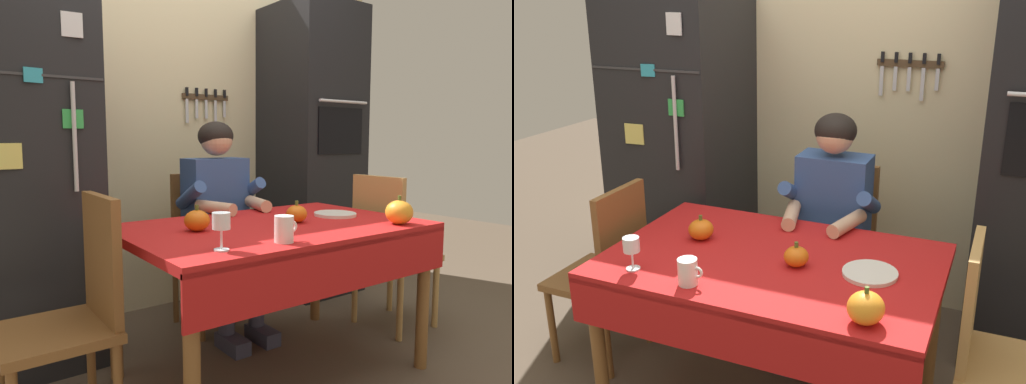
# 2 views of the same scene
# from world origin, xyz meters

# --- Properties ---
(ground_plane) EXTENTS (10.00, 10.00, 0.00)m
(ground_plane) POSITION_xyz_m (0.00, 0.00, 0.00)
(ground_plane) COLOR brown
(ground_plane) RESTS_ON ground
(back_wall_assembly) EXTENTS (3.70, 0.13, 2.60)m
(back_wall_assembly) POSITION_xyz_m (0.05, 1.35, 1.30)
(back_wall_assembly) COLOR beige
(back_wall_assembly) RESTS_ON ground
(refrigerator) EXTENTS (0.68, 0.71, 1.80)m
(refrigerator) POSITION_xyz_m (-0.95, 0.96, 0.90)
(refrigerator) COLOR black
(refrigerator) RESTS_ON ground
(wall_oven) EXTENTS (0.60, 0.64, 2.10)m
(wall_oven) POSITION_xyz_m (1.05, 1.00, 1.05)
(wall_oven) COLOR black
(wall_oven) RESTS_ON ground
(dining_table) EXTENTS (1.40, 0.90, 0.74)m
(dining_table) POSITION_xyz_m (0.00, 0.08, 0.66)
(dining_table) COLOR brown
(dining_table) RESTS_ON ground
(chair_behind_person) EXTENTS (0.40, 0.40, 0.93)m
(chair_behind_person) POSITION_xyz_m (0.07, 0.87, 0.51)
(chair_behind_person) COLOR brown
(chair_behind_person) RESTS_ON ground
(seated_person) EXTENTS (0.47, 0.55, 1.25)m
(seated_person) POSITION_xyz_m (0.07, 0.68, 0.74)
(seated_person) COLOR #38384C
(seated_person) RESTS_ON ground
(chair_right_side) EXTENTS (0.40, 0.40, 0.93)m
(chair_right_side) POSITION_xyz_m (0.90, 0.14, 0.51)
(chair_right_side) COLOR tan
(chair_right_side) RESTS_ON ground
(chair_left_side) EXTENTS (0.40, 0.40, 0.93)m
(chair_left_side) POSITION_xyz_m (-0.90, 0.13, 0.51)
(chair_left_side) COLOR brown
(chair_left_side) RESTS_ON ground
(coffee_mug) EXTENTS (0.10, 0.08, 0.10)m
(coffee_mug) POSITION_xyz_m (-0.21, -0.24, 0.79)
(coffee_mug) COLOR white
(coffee_mug) RESTS_ON dining_table
(wine_glass) EXTENTS (0.07, 0.07, 0.14)m
(wine_glass) POSITION_xyz_m (-0.48, -0.22, 0.84)
(wine_glass) COLOR white
(wine_glass) RESTS_ON dining_table
(pumpkin_large) EXTENTS (0.11, 0.11, 0.11)m
(pumpkin_large) POSITION_xyz_m (-0.38, 0.16, 0.79)
(pumpkin_large) COLOR orange
(pumpkin_large) RESTS_ON dining_table
(pumpkin_medium) EXTENTS (0.13, 0.13, 0.14)m
(pumpkin_medium) POSITION_xyz_m (0.49, -0.25, 0.80)
(pumpkin_medium) COLOR orange
(pumpkin_medium) RESTS_ON dining_table
(pumpkin_small) EXTENTS (0.10, 0.10, 0.11)m
(pumpkin_small) POSITION_xyz_m (0.12, 0.07, 0.78)
(pumpkin_small) COLOR orange
(pumpkin_small) RESTS_ON dining_table
(serving_tray) EXTENTS (0.22, 0.22, 0.02)m
(serving_tray) POSITION_xyz_m (0.42, 0.10, 0.75)
(serving_tray) COLOR silver
(serving_tray) RESTS_ON dining_table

